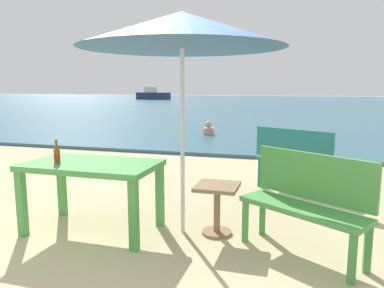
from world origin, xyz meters
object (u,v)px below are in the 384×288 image
Objects in this scene: bench_teal_center at (295,156)px; swimmer_person at (208,129)px; picnic_table_green at (92,172)px; boat_fishing_trawler at (153,95)px; beer_bottle_amber at (57,155)px; side_table_wood at (217,202)px; bench_green_left at (307,198)px; patio_umbrella at (182,30)px.

swimmer_person is (-2.66, 5.47, -0.30)m from bench_teal_center.
picnic_table_green is 38.39m from boat_fishing_trawler.
beer_bottle_amber is 0.49× the size of side_table_wood.
bench_teal_center reaches higher than picnic_table_green.
picnic_table_green is 0.37× the size of boat_fishing_trawler.
bench_green_left reaches higher than picnic_table_green.
swimmer_person is at bearing 94.39° from picnic_table_green.
picnic_table_green is 0.61× the size of patio_umbrella.
patio_umbrella is at bearing 14.67° from picnic_table_green.
bench_green_left is at bearing -8.25° from patio_umbrella.
boat_fishing_trawler is (-14.00, 35.75, -0.07)m from picnic_table_green.
beer_bottle_amber is at bearing -153.86° from picnic_table_green.
patio_umbrella reaches higher than picnic_table_green.
swimmer_person is at bearing 101.67° from patio_umbrella.
patio_umbrella is 1.80m from side_table_wood.
bench_teal_center is at bearing 59.30° from patio_umbrella.
side_table_wood is at bearing -75.53° from swimmer_person.
bench_teal_center is at bearing 46.11° from picnic_table_green.
boat_fishing_trawler is at bearing 112.82° from patio_umbrella.
picnic_table_green is at bearing -165.33° from patio_umbrella.
bench_teal_center reaches higher than side_table_wood.
side_table_wood is at bearing 15.11° from beer_bottle_amber.
patio_umbrella is at bearing 171.75° from bench_green_left.
bench_green_left is (0.89, -0.22, 0.19)m from side_table_wood.
bench_green_left is (2.20, 0.06, -0.11)m from picnic_table_green.
patio_umbrella is (0.94, 0.25, 1.47)m from picnic_table_green.
side_table_wood is (0.37, 0.04, -1.76)m from patio_umbrella.
bench_teal_center and bench_green_left have the same top height.
picnic_table_green is at bearing -133.89° from bench_teal_center.
bench_teal_center is at bearing 44.05° from beer_bottle_amber.
bench_teal_center is at bearing 93.55° from bench_green_left.
boat_fishing_trawler is (-14.94, 35.50, -1.54)m from patio_umbrella.
boat_fishing_trawler is (-16.20, 35.69, 0.04)m from bench_green_left.
bench_teal_center is (0.76, 1.87, 0.19)m from side_table_wood.
picnic_table_green is at bearing -178.36° from bench_green_left.
picnic_table_green reaches higher than side_table_wood.
bench_green_left is (0.13, -2.09, 0.00)m from bench_teal_center.
swimmer_person is at bearing 92.00° from beer_bottle_amber.
side_table_wood reaches higher than swimmer_person.
bench_green_left is at bearing 4.92° from beer_bottle_amber.
boat_fishing_trawler reaches higher than bench_teal_center.
patio_umbrella is 4.26× the size of side_table_wood.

